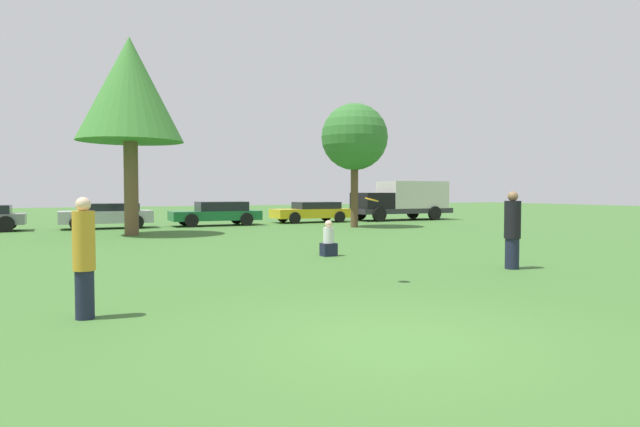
% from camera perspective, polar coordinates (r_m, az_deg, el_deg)
% --- Properties ---
extents(ground_plane, '(120.00, 120.00, 0.00)m').
position_cam_1_polar(ground_plane, '(6.67, 7.98, -13.00)').
color(ground_plane, '#3D6B2D').
extents(person_thrower, '(0.30, 0.30, 1.68)m').
position_cam_1_polar(person_thrower, '(8.20, -23.41, -4.20)').
color(person_thrower, '#191E33').
rests_on(person_thrower, ground).
extents(person_catcher, '(0.37, 0.37, 1.76)m').
position_cam_1_polar(person_catcher, '(13.09, 19.44, -1.64)').
color(person_catcher, '#191E33').
rests_on(person_catcher, ground).
extents(frisbee, '(0.26, 0.26, 0.10)m').
position_cam_1_polar(frisbee, '(10.37, 5.42, 1.45)').
color(frisbee, orange).
extents(bystander_sitting, '(0.39, 0.33, 0.97)m').
position_cam_1_polar(bystander_sitting, '(14.84, 0.90, -2.92)').
color(bystander_sitting, '#191E33').
rests_on(bystander_sitting, ground).
extents(tree_1, '(4.14, 4.14, 7.88)m').
position_cam_1_polar(tree_1, '(23.42, -19.24, 12.01)').
color(tree_1, brown).
rests_on(tree_1, ground).
extents(tree_2, '(3.23, 3.23, 6.01)m').
position_cam_1_polar(tree_2, '(26.75, 3.63, 7.91)').
color(tree_2, brown).
rests_on(tree_2, ground).
extents(parked_car_silver, '(4.16, 2.00, 1.19)m').
position_cam_1_polar(parked_car_silver, '(27.67, -21.30, -0.14)').
color(parked_car_silver, '#B2B2B7').
rests_on(parked_car_silver, ground).
extents(parked_car_green, '(4.55, 1.99, 1.23)m').
position_cam_1_polar(parked_car_green, '(28.48, -10.68, 0.07)').
color(parked_car_green, '#196633').
rests_on(parked_car_green, ground).
extents(parked_car_yellow, '(4.46, 2.01, 1.15)m').
position_cam_1_polar(parked_car_yellow, '(30.88, -0.80, 0.23)').
color(parked_car_yellow, gold).
rests_on(parked_car_yellow, ground).
extents(delivery_truck_black, '(6.33, 2.61, 2.37)m').
position_cam_1_polar(delivery_truck_black, '(33.88, 8.66, 1.50)').
color(delivery_truck_black, '#2D2D33').
rests_on(delivery_truck_black, ground).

